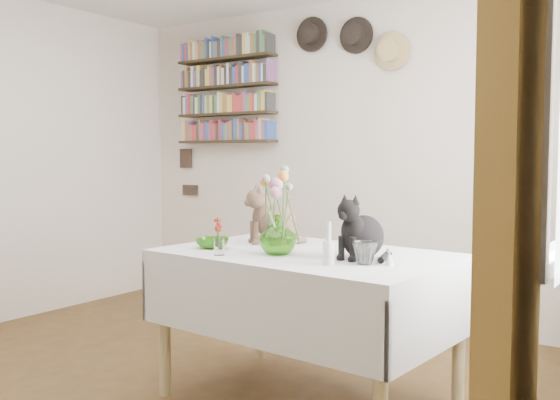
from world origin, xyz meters
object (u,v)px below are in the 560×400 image
Objects in this scene: black_cat at (363,225)px; bookshelf_unit at (226,91)px; dining_table at (307,290)px; flower_vase at (278,235)px; tabby_cat at (277,213)px.

bookshelf_unit reaches higher than black_cat.
bookshelf_unit reaches higher than dining_table.
bookshelf_unit is (-1.77, 1.78, 0.96)m from flower_vase.
tabby_cat reaches higher than dining_table.
flower_vase is at bearing -150.95° from black_cat.
tabby_cat is 2.28m from bookshelf_unit.
tabby_cat is 0.42m from flower_vase.
tabby_cat is at bearing 147.91° from dining_table.
dining_table is 7.77× the size of flower_vase.
bookshelf_unit is at bearing 134.81° from flower_vase.
tabby_cat is at bearing 171.95° from black_cat.
bookshelf_unit reaches higher than flower_vase.
black_cat is 1.60× the size of flower_vase.
dining_table is 0.33m from flower_vase.
flower_vase is 0.20× the size of bookshelf_unit.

